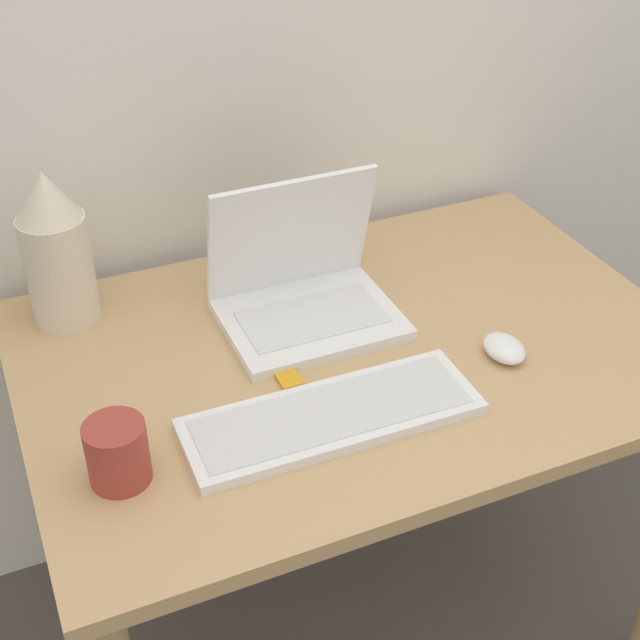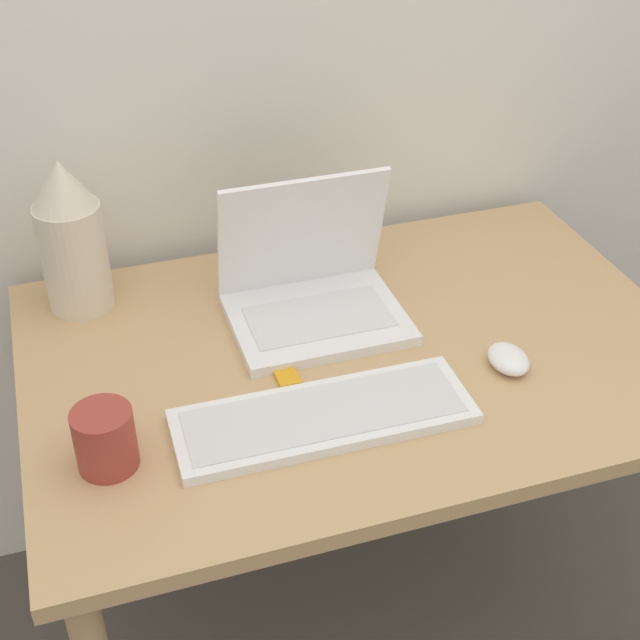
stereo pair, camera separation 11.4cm
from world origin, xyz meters
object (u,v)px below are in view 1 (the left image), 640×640
Objects in this scene: mp3_player at (287,377)px; laptop at (303,289)px; vase at (56,249)px; keyboard at (332,416)px; mouse at (504,348)px; mug at (117,453)px.

laptop is at bearing 59.52° from mp3_player.
vase is at bearing 157.78° from laptop.
vase is 0.47m from mp3_player.
laptop is 0.65× the size of keyboard.
laptop is at bearing -22.22° from vase.
laptop is at bearing 136.36° from mouse.
mug is at bearing -158.84° from mp3_player.
keyboard is 7.26× the size of mp3_player.
mouse reaches higher than keyboard.
mp3_player is at bearing -47.48° from vase.
mug reaches higher than keyboard.
laptop is 0.50m from mug.
mug is (-0.41, -0.28, -0.01)m from laptop.
keyboard is 1.62× the size of vase.
laptop is 0.37m from mouse.
vase is (-0.67, 0.42, 0.13)m from mouse.
vase is at bearing 125.71° from keyboard.
keyboard is 5.40× the size of mouse.
vase is 2.95× the size of mug.
mug is at bearing 178.81° from keyboard.
mug is (-0.31, -0.12, 0.05)m from mp3_player.
laptop is at bearing 76.06° from keyboard.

